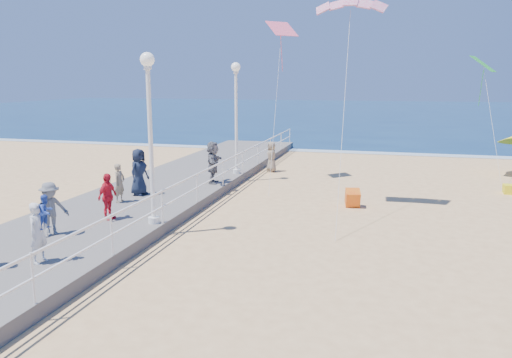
% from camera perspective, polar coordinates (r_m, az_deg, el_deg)
% --- Properties ---
extents(ground, '(160.00, 160.00, 0.00)m').
position_cam_1_polar(ground, '(14.95, 7.38, -7.96)').
color(ground, '#E6B778').
rests_on(ground, ground).
extents(ocean, '(160.00, 90.00, 0.05)m').
position_cam_1_polar(ocean, '(79.19, 13.71, 7.38)').
color(ocean, navy).
rests_on(ocean, ground).
extents(surf_line, '(160.00, 1.20, 0.04)m').
position_cam_1_polar(surf_line, '(34.90, 11.88, 2.98)').
color(surf_line, white).
rests_on(surf_line, ground).
extents(boardwalk, '(5.00, 44.00, 0.40)m').
position_cam_1_polar(boardwalk, '(17.44, -17.92, -4.93)').
color(boardwalk, slate).
rests_on(boardwalk, ground).
extents(railing, '(0.05, 42.00, 0.55)m').
position_cam_1_polar(railing, '(16.00, -10.73, -2.12)').
color(railing, white).
rests_on(railing, boardwalk).
extents(lamp_post_mid, '(0.44, 0.44, 5.32)m').
position_cam_1_polar(lamp_post_mid, '(15.77, -12.04, 6.51)').
color(lamp_post_mid, white).
rests_on(lamp_post_mid, boardwalk).
extents(lamp_post_far, '(0.44, 0.44, 5.32)m').
position_cam_1_polar(lamp_post_far, '(24.12, -2.29, 8.30)').
color(lamp_post_far, white).
rests_on(lamp_post_far, boardwalk).
extents(woman_holding_toddler, '(0.41, 0.59, 1.54)m').
position_cam_1_polar(woman_holding_toddler, '(13.56, -23.61, -5.66)').
color(woman_holding_toddler, silver).
rests_on(woman_holding_toddler, boardwalk).
extents(toddler_held, '(0.36, 0.45, 0.87)m').
position_cam_1_polar(toddler_held, '(13.45, -22.89, -3.46)').
color(toddler_held, blue).
rests_on(toddler_held, boardwalk).
extents(spectator_2, '(1.06, 1.18, 1.58)m').
position_cam_1_polar(spectator_2, '(15.81, -22.44, -3.17)').
color(spectator_2, slate).
rests_on(spectator_2, boardwalk).
extents(spectator_3, '(0.45, 0.93, 1.53)m').
position_cam_1_polar(spectator_3, '(16.95, -16.61, -1.94)').
color(spectator_3, red).
rests_on(spectator_3, boardwalk).
extents(spectator_4, '(0.77, 1.01, 1.85)m').
position_cam_1_polar(spectator_4, '(20.27, -13.24, 0.79)').
color(spectator_4, '#161E32').
rests_on(spectator_4, boardwalk).
extents(spectator_5, '(0.83, 1.79, 1.86)m').
position_cam_1_polar(spectator_5, '(22.08, -4.94, 1.91)').
color(spectator_5, slate).
rests_on(spectator_5, boardwalk).
extents(spectator_6, '(0.40, 0.56, 1.46)m').
position_cam_1_polar(spectator_6, '(19.24, -15.34, -0.45)').
color(spectator_6, gray).
rests_on(spectator_6, boardwalk).
extents(beach_walker_c, '(0.75, 0.92, 1.63)m').
position_cam_1_polar(beach_walker_c, '(27.02, 1.78, 2.54)').
color(beach_walker_c, '#87745D').
rests_on(beach_walker_c, ground).
extents(box_kite, '(0.67, 0.80, 0.74)m').
position_cam_1_polar(box_kite, '(19.91, 10.98, -2.31)').
color(box_kite, red).
rests_on(box_kite, ground).
extents(beach_chair_left, '(0.55, 0.55, 0.40)m').
position_cam_1_polar(beach_chair_left, '(24.51, 27.06, -1.05)').
color(beach_chair_left, yellow).
rests_on(beach_chair_left, ground).
extents(kite_parafoil, '(2.61, 0.94, 0.65)m').
position_cam_1_polar(kite_parafoil, '(19.48, 10.79, 19.30)').
color(kite_parafoil, '#D31858').
extents(kite_diamond_pink, '(1.62, 1.62, 0.75)m').
position_cam_1_polar(kite_diamond_pink, '(24.81, 2.96, 16.79)').
color(kite_diamond_pink, '#F45A7A').
extents(kite_diamond_green, '(1.44, 1.58, 0.79)m').
position_cam_1_polar(kite_diamond_green, '(27.19, 24.52, 11.88)').
color(kite_diamond_green, green).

